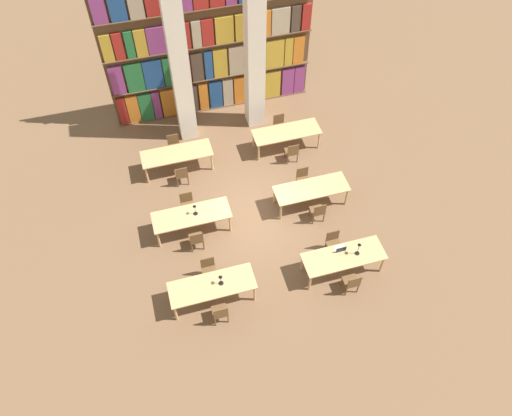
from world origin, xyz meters
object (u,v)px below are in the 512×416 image
object	(u,v)px
chair_1	(209,269)
chair_7	(303,179)
pillar_center	(255,53)
laptop	(340,249)
desk_lamp_2	(195,208)
chair_5	(187,204)
chair_6	(318,211)
reading_table_4	(177,155)
chair_9	(174,145)
chair_0	(220,313)
reading_table_2	(192,216)
reading_table_0	(212,287)
chair_4	(196,239)
reading_table_3	(311,190)
desk_lamp_0	(221,278)
chair_3	(333,242)
chair_11	(279,125)
chair_2	(352,282)
chair_10	(292,152)
chair_8	(182,174)
pillar_left	(179,65)
desk_lamp_1	(359,247)
reading_table_1	(344,257)
reading_table_5	(286,133)

from	to	relation	value
chair_1	chair_7	size ratio (longest dim) A/B	1.00
pillar_center	laptop	world-z (taller)	pillar_center
chair_1	desk_lamp_2	xyz separation A→B (m)	(0.02, 1.85, 0.59)
laptop	chair_5	size ratio (longest dim) A/B	0.37
laptop	chair_6	size ratio (longest dim) A/B	0.37
reading_table_4	chair_9	distance (m)	0.75
chair_0	reading_table_2	world-z (taller)	chair_0
pillar_center	reading_table_0	bearing A→B (deg)	-114.64
reading_table_0	chair_5	xyz separation A→B (m)	(-0.08, 3.28, -0.23)
pillar_center	chair_0	distance (m)	8.70
chair_4	reading_table_3	world-z (taller)	chair_4
desk_lamp_0	chair_9	world-z (taller)	desk_lamp_0
chair_3	chair_5	size ratio (longest dim) A/B	1.00
chair_11	chair_2	bearing A→B (deg)	89.85
chair_1	chair_6	size ratio (longest dim) A/B	1.00
reading_table_0	chair_7	size ratio (longest dim) A/B	2.78
chair_0	chair_3	distance (m)	4.02
pillar_center	chair_10	distance (m)	3.56
chair_11	chair_8	bearing A→B (deg)	20.04
chair_4	reading_table_2	bearing A→B (deg)	88.55
pillar_left	chair_10	bearing A→B (deg)	-36.75
chair_3	chair_4	distance (m)	4.12
chair_8	chair_7	bearing A→B (deg)	-18.73
pillar_center	reading_table_3	bearing A→B (deg)	-81.88
chair_9	chair_2	bearing A→B (deg)	119.55
chair_6	chair_7	world-z (taller)	same
pillar_left	chair_1	distance (m)	6.79
desk_lamp_1	reading_table_2	world-z (taller)	desk_lamp_1
chair_0	chair_3	xyz separation A→B (m)	(3.80, 1.32, 0.00)
pillar_left	desk_lamp_1	size ratio (longest dim) A/B	11.89
chair_3	reading_table_3	distance (m)	1.98
chair_4	chair_10	size ratio (longest dim) A/B	1.00
reading_table_1	reading_table_3	bearing A→B (deg)	90.42
pillar_left	chair_8	bearing A→B (deg)	-105.67
chair_0	reading_table_5	bearing A→B (deg)	57.40
chair_1	chair_9	world-z (taller)	same
reading_table_2	chair_1	bearing A→B (deg)	-86.52
chair_1	chair_7	world-z (taller)	same
reading_table_1	chair_7	size ratio (longest dim) A/B	2.78
reading_table_3	chair_7	size ratio (longest dim) A/B	2.78
reading_table_1	chair_10	xyz separation A→B (m)	(0.01, 4.69, -0.23)
pillar_center	reading_table_1	xyz separation A→B (m)	(0.65, -7.09, -2.31)
chair_9	reading_table_5	size ratio (longest dim) A/B	0.36
chair_4	reading_table_3	bearing A→B (deg)	10.37
pillar_center	chair_0	world-z (taller)	pillar_center
chair_1	desk_lamp_2	size ratio (longest dim) A/B	2.03
reading_table_1	reading_table_2	distance (m)	4.74
pillar_center	desk_lamp_1	world-z (taller)	pillar_center
reading_table_3	chair_11	world-z (taller)	chair_11
pillar_left	reading_table_5	world-z (taller)	pillar_left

